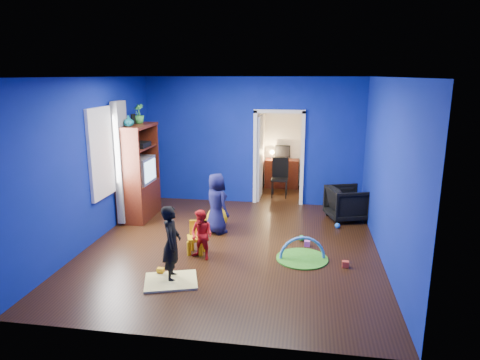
% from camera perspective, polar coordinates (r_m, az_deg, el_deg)
% --- Properties ---
extents(floor, '(5.00, 5.50, 0.01)m').
position_cam_1_polar(floor, '(7.60, -1.05, -8.87)').
color(floor, black).
rests_on(floor, ground).
extents(ceiling, '(5.00, 5.50, 0.01)m').
position_cam_1_polar(ceiling, '(7.01, -1.15, 13.56)').
color(ceiling, white).
rests_on(ceiling, wall_back).
extents(wall_back, '(5.00, 0.02, 2.90)m').
position_cam_1_polar(wall_back, '(9.84, 1.71, 5.17)').
color(wall_back, navy).
rests_on(wall_back, floor).
extents(wall_front, '(5.00, 0.02, 2.90)m').
position_cam_1_polar(wall_front, '(4.58, -7.14, -5.20)').
color(wall_front, navy).
rests_on(wall_front, floor).
extents(wall_left, '(0.02, 5.50, 2.90)m').
position_cam_1_polar(wall_left, '(7.98, -19.07, 2.37)').
color(wall_left, navy).
rests_on(wall_left, floor).
extents(wall_right, '(0.02, 5.50, 2.90)m').
position_cam_1_polar(wall_right, '(7.17, 18.98, 1.14)').
color(wall_right, navy).
rests_on(wall_right, floor).
extents(alcove, '(1.00, 1.75, 2.50)m').
position_cam_1_polar(alcove, '(10.68, 5.51, 4.72)').
color(alcove, silver).
rests_on(alcove, floor).
extents(armchair, '(0.96, 0.95, 0.70)m').
position_cam_1_polar(armchair, '(9.13, 14.07, -3.03)').
color(armchair, black).
rests_on(armchair, floor).
extents(child_black, '(0.35, 0.46, 1.13)m').
position_cam_1_polar(child_black, '(6.33, -9.11, -8.32)').
color(child_black, black).
rests_on(child_black, floor).
extents(child_navy, '(0.66, 0.66, 1.16)m').
position_cam_1_polar(child_navy, '(8.07, -3.13, -3.13)').
color(child_navy, '#0E1136').
rests_on(child_navy, floor).
extents(toddler_red, '(0.49, 0.44, 0.82)m').
position_cam_1_polar(toddler_red, '(7.01, -5.13, -7.31)').
color(toddler_red, red).
rests_on(toddler_red, floor).
extents(vase, '(0.23, 0.23, 0.21)m').
position_cam_1_polar(vase, '(8.65, -14.64, 7.63)').
color(vase, '#0C5466').
rests_on(vase, tv_armoire).
extents(potted_plant, '(0.28, 0.28, 0.40)m').
position_cam_1_polar(potted_plant, '(9.12, -13.37, 8.60)').
color(potted_plant, '#328934').
rests_on(potted_plant, tv_armoire).
extents(tv_armoire, '(0.58, 1.14, 1.96)m').
position_cam_1_polar(tv_armoire, '(9.09, -13.48, 1.06)').
color(tv_armoire, '#3C180A').
rests_on(tv_armoire, floor).
extents(crt_tv, '(0.46, 0.70, 0.54)m').
position_cam_1_polar(crt_tv, '(9.07, -13.26, 1.30)').
color(crt_tv, silver).
rests_on(crt_tv, tv_armoire).
extents(yellow_blanket, '(0.90, 0.80, 0.03)m').
position_cam_1_polar(yellow_blanket, '(6.47, -9.20, -13.15)').
color(yellow_blanket, '#F2E07A').
rests_on(yellow_blanket, floor).
extents(hopper_ball, '(0.41, 0.41, 0.41)m').
position_cam_1_polar(hopper_ball, '(8.43, -3.08, -5.05)').
color(hopper_ball, yellow).
rests_on(hopper_ball, floor).
extents(kid_chair, '(0.36, 0.36, 0.50)m').
position_cam_1_polar(kid_chair, '(7.28, -5.88, -7.86)').
color(kid_chair, yellow).
rests_on(kid_chair, floor).
extents(play_mat, '(0.84, 0.84, 0.02)m').
position_cam_1_polar(play_mat, '(7.18, 8.28, -10.32)').
color(play_mat, green).
rests_on(play_mat, floor).
extents(toy_arch, '(0.76, 0.18, 0.76)m').
position_cam_1_polar(toy_arch, '(7.18, 8.28, -10.25)').
color(toy_arch, '#3F8CD8').
rests_on(toy_arch, floor).
extents(window_left, '(0.03, 0.95, 1.55)m').
position_cam_1_polar(window_left, '(8.26, -17.91, 3.53)').
color(window_left, white).
rests_on(window_left, wall_left).
extents(curtain, '(0.14, 0.42, 2.40)m').
position_cam_1_polar(curtain, '(8.76, -15.50, 2.25)').
color(curtain, slate).
rests_on(curtain, floor).
extents(doorway, '(1.16, 0.10, 2.10)m').
position_cam_1_polar(doorway, '(9.85, 5.16, 2.77)').
color(doorway, white).
rests_on(doorway, floor).
extents(study_desk, '(0.88, 0.44, 0.75)m').
position_cam_1_polar(study_desk, '(11.47, 5.61, 0.90)').
color(study_desk, '#3D140A').
rests_on(study_desk, floor).
extents(desk_monitor, '(0.40, 0.05, 0.32)m').
position_cam_1_polar(desk_monitor, '(11.47, 5.71, 3.83)').
color(desk_monitor, black).
rests_on(desk_monitor, study_desk).
extents(desk_lamp, '(0.14, 0.14, 0.14)m').
position_cam_1_polar(desk_lamp, '(11.44, 4.29, 3.72)').
color(desk_lamp, '#FFD88C').
rests_on(desk_lamp, study_desk).
extents(folding_chair, '(0.40, 0.40, 0.92)m').
position_cam_1_polar(folding_chair, '(10.52, 5.30, 0.19)').
color(folding_chair, black).
rests_on(folding_chair, floor).
extents(book_shelf, '(0.88, 0.24, 0.04)m').
position_cam_1_polar(book_shelf, '(11.33, 5.84, 9.16)').
color(book_shelf, white).
rests_on(book_shelf, study_desk).
extents(toy_0, '(0.10, 0.08, 0.10)m').
position_cam_1_polar(toy_0, '(7.02, 13.88, -10.84)').
color(toy_0, '#E24025').
rests_on(toy_0, floor).
extents(toy_1, '(0.11, 0.11, 0.11)m').
position_cam_1_polar(toy_1, '(8.66, 12.87, -5.93)').
color(toy_1, blue).
rests_on(toy_1, floor).
extents(toy_2, '(0.10, 0.08, 0.10)m').
position_cam_1_polar(toy_2, '(6.71, -10.54, -11.87)').
color(toy_2, '#F3A40C').
rests_on(toy_2, floor).
extents(toy_3, '(0.11, 0.11, 0.11)m').
position_cam_1_polar(toy_3, '(7.91, 8.20, -7.64)').
color(toy_3, green).
rests_on(toy_3, floor).
extents(toy_4, '(0.10, 0.08, 0.10)m').
position_cam_1_polar(toy_4, '(7.69, 8.93, -8.37)').
color(toy_4, '#CD4DC0').
rests_on(toy_4, floor).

